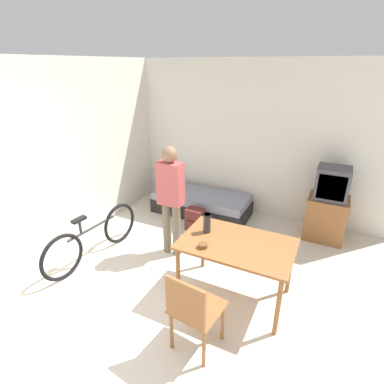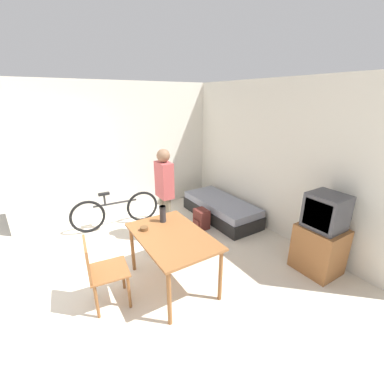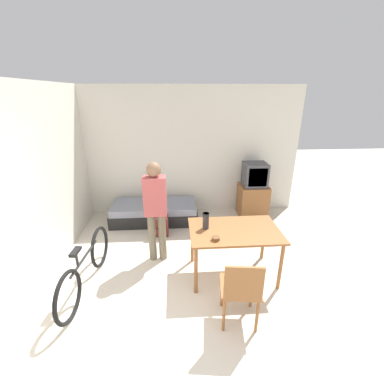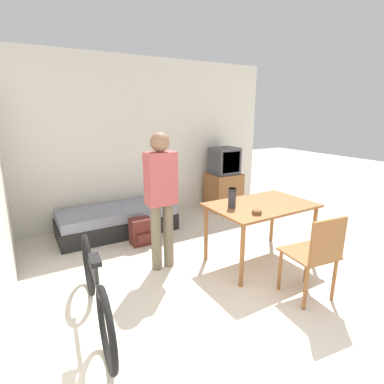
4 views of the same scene
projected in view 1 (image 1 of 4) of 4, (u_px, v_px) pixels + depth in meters
name	position (u px, v px, depth m)	size (l,w,h in m)	color
ground_plane	(116.00, 371.00, 2.76)	(20.00, 20.00, 0.00)	beige
wall_back	(246.00, 140.00, 5.29)	(5.03, 0.06, 2.70)	silver
wall_left	(80.00, 152.00, 4.58)	(0.06, 4.70, 2.70)	silver
daybed	(201.00, 203.00, 5.59)	(1.77, 0.78, 0.40)	black
tv	(328.00, 207.00, 4.67)	(0.59, 0.52, 1.19)	brown
dining_table	(236.00, 249.00, 3.39)	(1.26, 0.82, 0.75)	brown
wooden_chair	(192.00, 309.00, 2.76)	(0.50, 0.50, 0.90)	brown
bicycle	(93.00, 238.00, 4.24)	(0.19, 1.67, 0.73)	black
person_standing	(171.00, 195.00, 4.12)	(0.34, 0.22, 1.62)	#6B604C
thermos_flask	(207.00, 222.00, 3.53)	(0.09, 0.09, 0.23)	#2D2D33
mate_bowl	(203.00, 246.00, 3.27)	(0.10, 0.10, 0.05)	brown
backpack	(195.00, 219.00, 5.03)	(0.29, 0.24, 0.38)	#56231E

